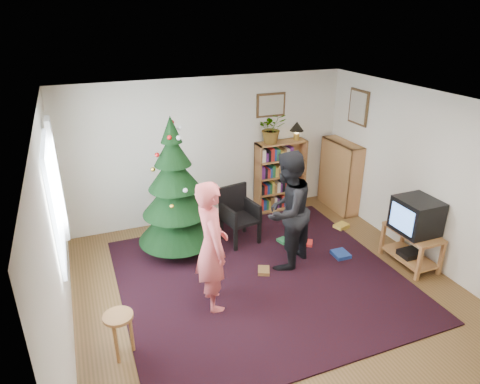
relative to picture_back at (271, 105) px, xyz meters
name	(u,v)px	position (x,y,z in m)	size (l,w,h in m)	color
floor	(269,290)	(-1.15, -2.48, -1.95)	(5.00, 5.00, 0.00)	brown
ceiling	(275,107)	(-1.15, -2.48, 0.55)	(5.00, 5.00, 0.00)	white
wall_back	(209,150)	(-1.15, 0.02, -0.70)	(5.00, 0.02, 2.50)	silver
wall_front	(419,342)	(-1.15, -4.97, -0.70)	(5.00, 0.02, 2.50)	silver
wall_left	(56,246)	(-3.65, -2.48, -0.70)	(0.02, 5.00, 2.50)	silver
wall_right	(429,180)	(1.35, -2.48, -0.70)	(0.02, 5.00, 2.50)	silver
rug	(260,278)	(-1.15, -2.17, -1.94)	(3.80, 3.60, 0.02)	black
window_pane	(54,201)	(-3.62, -1.88, -0.45)	(0.04, 1.20, 1.40)	silver
curtain	(58,180)	(-3.58, -1.18, -0.45)	(0.06, 0.35, 1.60)	white
picture_back	(271,105)	(0.00, 0.00, 0.00)	(0.55, 0.03, 0.42)	#4C3319
picture_right	(359,107)	(1.33, -0.73, 0.00)	(0.03, 0.50, 0.60)	#4C3319
christmas_tree	(175,199)	(-2.04, -1.01, -1.05)	(1.19, 1.19, 2.16)	#3F2816
bookshelf_back	(280,174)	(0.17, -0.14, -1.29)	(0.95, 0.30, 1.30)	#9F6638
bookshelf_right	(340,175)	(1.19, -0.58, -1.29)	(0.30, 0.95, 1.30)	#9F6638
tv_stand	(411,245)	(1.07, -2.64, -1.63)	(0.46, 0.83, 0.55)	#9F6638
crt_tv	(416,216)	(1.07, -2.64, -1.15)	(0.53, 0.57, 0.50)	black
armchair	(238,212)	(-1.03, -1.00, -1.45)	(0.59, 0.59, 0.92)	black
stool	(119,324)	(-3.15, -2.92, -1.53)	(0.32, 0.32, 0.54)	#9F6638
person_standing	(212,246)	(-1.94, -2.46, -1.09)	(0.62, 0.41, 1.71)	#D05353
person_by_chair	(287,211)	(-0.66, -1.97, -1.07)	(0.86, 0.67, 1.76)	black
potted_plant	(272,128)	(-0.03, -0.14, -0.38)	(0.49, 0.42, 0.54)	gray
table_lamp	(297,128)	(0.47, -0.14, -0.42)	(0.25, 0.25, 0.34)	#A57F33
floor_clutter	(308,246)	(-0.10, -1.70, -1.91)	(2.03, 0.99, 0.08)	#A51E19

